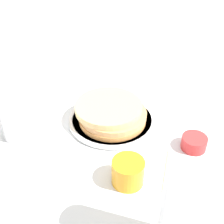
% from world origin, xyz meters
% --- Properties ---
extents(ground_plane, '(4.00, 4.00, 0.00)m').
position_xyz_m(ground_plane, '(0.00, 0.00, 0.00)').
color(ground_plane, white).
extents(plate, '(0.24, 0.24, 0.01)m').
position_xyz_m(plate, '(0.01, -0.03, 0.01)').
color(plate, white).
rests_on(plate, ground_plane).
extents(pancake_stack, '(0.19, 0.18, 0.05)m').
position_xyz_m(pancake_stack, '(0.01, -0.02, 0.03)').
color(pancake_stack, '#CA8949').
rests_on(pancake_stack, plate).
extents(juice_glass, '(0.07, 0.07, 0.06)m').
position_xyz_m(juice_glass, '(-0.15, 0.12, 0.03)').
color(juice_glass, orange).
rests_on(juice_glass, ground_plane).
extents(cream_jug, '(0.11, 0.11, 0.13)m').
position_xyz_m(cream_jug, '(0.29, 0.08, 0.05)').
color(cream_jug, beige).
rests_on(cream_jug, ground_plane).
extents(water_bottle_near, '(0.07, 0.07, 0.26)m').
position_xyz_m(water_bottle_near, '(-0.30, 0.19, 0.12)').
color(water_bottle_near, white).
rests_on(water_bottle_near, ground_plane).
extents(water_bottle_mid, '(0.07, 0.07, 0.18)m').
position_xyz_m(water_bottle_mid, '(0.16, 0.16, 0.08)').
color(water_bottle_mid, white).
rests_on(water_bottle_mid, ground_plane).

